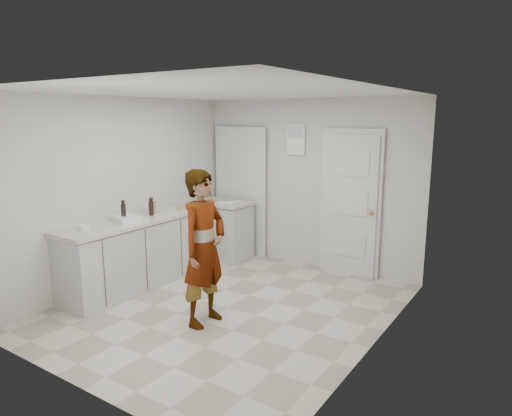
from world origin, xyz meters
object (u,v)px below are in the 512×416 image
Objects in this scene: baking_dish at (125,218)px; person at (204,248)px; spice_jar at (179,208)px; oil_cruet_b at (123,211)px; cake_mix_box at (152,207)px; oil_cruet_a at (151,207)px; egg_bowl at (84,227)px.

person is at bearing -7.78° from baking_dish.
oil_cruet_b reaches higher than spice_jar.
cake_mix_box is 0.14m from oil_cruet_a.
oil_cruet_b is (-1.47, 0.18, 0.21)m from person.
spice_jar is at bearing 73.97° from oil_cruet_a.
oil_cruet_a reaches higher than cake_mix_box.
baking_dish is (-0.04, -0.42, -0.09)m from oil_cruet_a.
oil_cruet_a is 0.59× the size of baking_dish.
spice_jar is 0.85m from baking_dish.
oil_cruet_a is at bearing 85.75° from oil_cruet_b.
cake_mix_box is at bearing 96.33° from oil_cruet_b.
person is 3.98× the size of baking_dish.
oil_cruet_a is (-0.12, -0.41, 0.08)m from spice_jar.
oil_cruet_a is at bearing 65.69° from person.
baking_dish reaches higher than egg_bowl.
oil_cruet_b is (0.06, -0.55, 0.04)m from cake_mix_box.
baking_dish is (-1.48, 0.20, 0.10)m from person.
oil_cruet_b is at bearing -100.01° from spice_jar.
cake_mix_box is 0.44× the size of baking_dish.
person reaches higher than egg_bowl.
cake_mix_box is at bearing -124.87° from spice_jar.
cake_mix_box is at bearing 131.74° from oil_cruet_a.
person is at bearing -23.42° from oil_cruet_a.
person reaches higher than spice_jar.
egg_bowl is at bearing -98.12° from spice_jar.
oil_cruet_a reaches higher than egg_bowl.
oil_cruet_a is at bearing -106.03° from spice_jar.
spice_jar is 1.43m from egg_bowl.
person reaches higher than baking_dish.
cake_mix_box is 0.74× the size of oil_cruet_a.
person is 12.45× the size of egg_bowl.
oil_cruet_a is 1.01m from egg_bowl.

